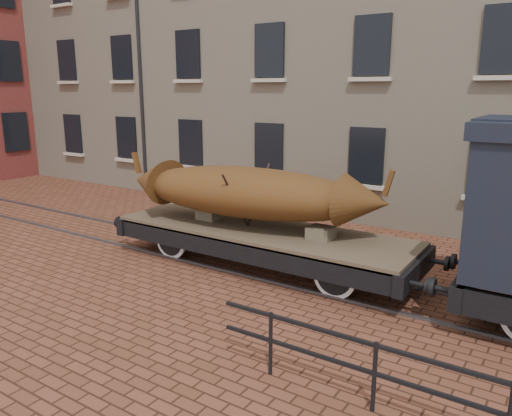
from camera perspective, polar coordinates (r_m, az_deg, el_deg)
The scene contains 5 objects.
ground at distance 12.28m, azimuth -0.93°, elevation -6.42°, with size 90.00×90.00×0.00m, color brown.
warehouse_cream at distance 20.03m, azimuth 24.56°, elevation 20.44°, with size 40.00×10.19×14.00m.
rail_track at distance 12.27m, azimuth -0.93°, elevation -6.29°, with size 30.00×1.52×0.06m.
flatcar_wagon at distance 11.83m, azimuth 0.59°, elevation -3.24°, with size 8.25×2.24×1.24m.
iron_boat at distance 11.79m, azimuth -0.98°, elevation 1.85°, with size 6.74×2.55×1.61m.
Camera 1 is at (6.51, -9.53, 4.18)m, focal length 35.00 mm.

